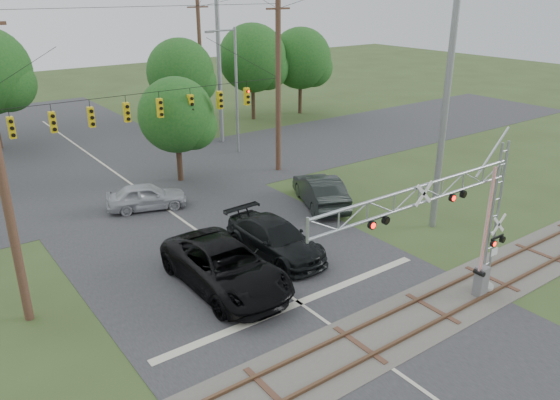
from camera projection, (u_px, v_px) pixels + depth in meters
ground at (402, 376)px, 18.04m from camera, size 160.00×160.00×0.00m
road_main at (240, 261)px, 25.55m from camera, size 14.00×90.00×0.02m
road_cross at (127, 181)px, 36.06m from camera, size 90.00×12.00×0.02m
railroad_track at (359, 345)px, 19.53m from camera, size 90.00×3.20×0.17m
crossing_gantry at (451, 220)px, 19.98m from camera, size 10.17×0.83×6.50m
traffic_signal_span at (157, 104)px, 31.45m from camera, size 19.34×0.36×11.50m
pickup_black at (226, 267)px, 23.05m from camera, size 3.22×6.96×1.93m
car_dark at (275, 239)px, 25.89m from camera, size 2.65×5.96×1.70m
sedan_silver at (147, 196)px, 31.32m from camera, size 4.82×3.13×1.53m
suv_dark at (320, 191)px, 31.75m from camera, size 3.91×5.86×1.83m
streetlight at (234, 85)px, 40.32m from camera, size 2.48×0.26×9.31m
utility_poles at (169, 83)px, 33.35m from camera, size 25.75×27.66×14.40m
treeline at (40, 76)px, 41.26m from camera, size 53.87×22.51×9.68m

